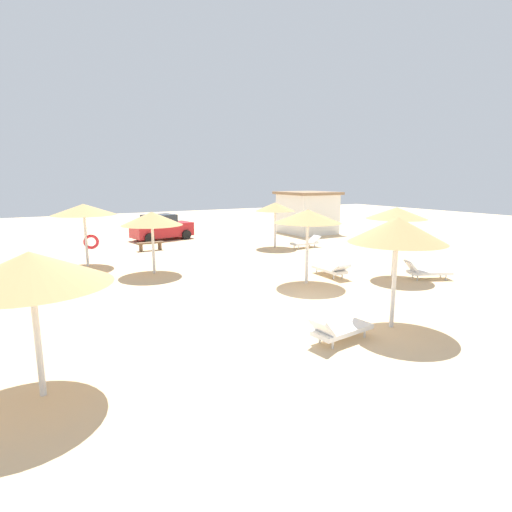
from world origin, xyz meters
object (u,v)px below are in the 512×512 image
object	(u,v)px
parasol_0	(308,217)
parasol_5	(84,210)
parasol_3	(397,230)
parasol_2	(275,207)
parasol_1	(397,213)
bench_0	(150,245)
lounger_3	(339,329)
parasol_6	(30,269)
parked_car	(161,228)
parasol_4	(152,219)
lounger_0	(331,269)
beach_cabana	(307,212)
lounger_1	(426,271)
lounger_2	(306,242)

from	to	relation	value
parasol_0	parasol_5	world-z (taller)	parasol_5
parasol_3	parasol_2	bearing A→B (deg)	71.64
parasol_1	bench_0	distance (m)	13.73
lounger_3	bench_0	xyz separation A→B (m)	(-0.55, 15.70, 0.02)
parasol_2	parasol_5	world-z (taller)	parasol_5
parasol_6	parked_car	size ratio (longest dim) A/B	0.68
parasol_0	parked_car	distance (m)	14.55
parasol_3	parasol_6	distance (m)	8.70
parasol_1	parasol_2	size ratio (longest dim) A/B	1.09
parasol_5	parked_car	xyz separation A→B (m)	(5.58, 6.65, -1.83)
parasol_4	lounger_0	world-z (taller)	parasol_4
parasol_1	lounger_3	distance (m)	8.19
parasol_3	parked_car	size ratio (longest dim) A/B	0.73
parasol_0	lounger_0	size ratio (longest dim) A/B	1.52
parasol_1	beach_cabana	xyz separation A→B (m)	(5.39, 13.34, -1.10)
bench_0	parked_car	world-z (taller)	parked_car
parasol_3	lounger_1	world-z (taller)	parasol_3
parasol_4	lounger_3	bearing A→B (deg)	-78.76
parasol_0	bench_0	distance (m)	11.28
parasol_5	lounger_2	world-z (taller)	parasol_5
parasol_3	lounger_3	bearing A→B (deg)	-177.77
parasol_1	parasol_4	size ratio (longest dim) A/B	1.09
parasol_2	bench_0	distance (m)	7.62
lounger_0	lounger_3	size ratio (longest dim) A/B	1.00
parasol_1	parasol_6	xyz separation A→B (m)	(-13.30, -3.44, -0.20)
lounger_0	parasol_0	bearing A→B (deg)	-165.92
parasol_2	bench_0	world-z (taller)	parasol_2
parasol_1	parasol_3	size ratio (longest dim) A/B	0.95
parasol_6	lounger_3	world-z (taller)	parasol_6
parasol_1	lounger_0	distance (m)	3.51
lounger_1	lounger_2	bearing A→B (deg)	87.51
parasol_5	lounger_3	size ratio (longest dim) A/B	1.53
parasol_0	lounger_0	distance (m)	2.86
lounger_2	lounger_3	distance (m)	14.44
beach_cabana	parasol_5	bearing A→B (deg)	-164.02
parasol_0	lounger_1	size ratio (longest dim) A/B	1.50
lounger_3	parasol_0	bearing A→B (deg)	61.51
lounger_0	beach_cabana	bearing A→B (deg)	57.65
parked_car	beach_cabana	world-z (taller)	beach_cabana
bench_0	parasol_3	bearing A→B (deg)	-80.79
parasol_6	lounger_2	bearing A→B (deg)	37.77
parasol_6	parasol_3	bearing A→B (deg)	-4.61
beach_cabana	parasol_3	bearing A→B (deg)	-119.81
parasol_4	parasol_5	size ratio (longest dim) A/B	0.92
lounger_0	lounger_3	bearing A→B (deg)	-128.30
parasol_1	lounger_1	size ratio (longest dim) A/B	1.51
parasol_6	parasol_1	bearing A→B (deg)	14.51
parasol_4	parasol_6	xyz separation A→B (m)	(-4.73, -9.11, 0.09)
lounger_3	bench_0	distance (m)	15.71
parasol_1	lounger_2	size ratio (longest dim) A/B	1.53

